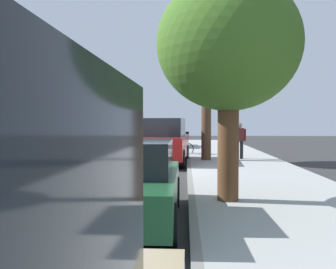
{
  "coord_description": "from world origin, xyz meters",
  "views": [
    {
      "loc": [
        1.39,
        -14.15,
        1.89
      ],
      "look_at": [
        0.41,
        8.61,
        1.09
      ],
      "focal_mm": 42.41,
      "sensor_mm": 36.0,
      "label": 1
    }
  ],
  "objects_px": {
    "parked_suv_red_mid": "(164,141)",
    "street_tree_near_cyclist": "(229,46)",
    "parked_sedan_green_second": "(129,182)",
    "parked_sedan_grey_far": "(171,137)",
    "street_tree_mid_block": "(206,63)",
    "bicycle_at_curb": "(179,149)",
    "cyclist_with_backpack": "(184,138)",
    "pedestrian_on_phone": "(240,139)"
  },
  "relations": [
    {
      "from": "parked_suv_red_mid",
      "to": "street_tree_near_cyclist",
      "type": "height_order",
      "value": "street_tree_near_cyclist"
    },
    {
      "from": "parked_suv_red_mid",
      "to": "parked_sedan_grey_far",
      "type": "xyz_separation_m",
      "value": [
        -0.06,
        9.91,
        -0.27
      ]
    },
    {
      "from": "street_tree_near_cyclist",
      "to": "parked_sedan_grey_far",
      "type": "bearing_deg",
      "value": 96.0
    },
    {
      "from": "street_tree_mid_block",
      "to": "pedestrian_on_phone",
      "type": "distance_m",
      "value": 3.76
    },
    {
      "from": "street_tree_mid_block",
      "to": "pedestrian_on_phone",
      "type": "relative_size",
      "value": 3.43
    },
    {
      "from": "cyclist_with_backpack",
      "to": "street_tree_mid_block",
      "type": "relative_size",
      "value": 0.29
    },
    {
      "from": "parked_sedan_green_second",
      "to": "bicycle_at_curb",
      "type": "relative_size",
      "value": 2.78
    },
    {
      "from": "parked_sedan_green_second",
      "to": "parked_suv_red_mid",
      "type": "bearing_deg",
      "value": 89.29
    },
    {
      "from": "parked_sedan_grey_far",
      "to": "street_tree_mid_block",
      "type": "height_order",
      "value": "street_tree_mid_block"
    },
    {
      "from": "street_tree_near_cyclist",
      "to": "street_tree_mid_block",
      "type": "height_order",
      "value": "street_tree_mid_block"
    },
    {
      "from": "parked_sedan_grey_far",
      "to": "pedestrian_on_phone",
      "type": "bearing_deg",
      "value": -68.0
    },
    {
      "from": "cyclist_with_backpack",
      "to": "pedestrian_on_phone",
      "type": "height_order",
      "value": "pedestrian_on_phone"
    },
    {
      "from": "cyclist_with_backpack",
      "to": "parked_suv_red_mid",
      "type": "bearing_deg",
      "value": -101.96
    },
    {
      "from": "bicycle_at_curb",
      "to": "street_tree_near_cyclist",
      "type": "xyz_separation_m",
      "value": [
        1.26,
        -12.66,
        3.16
      ]
    },
    {
      "from": "parked_sedan_green_second",
      "to": "cyclist_with_backpack",
      "type": "distance_m",
      "value": 13.76
    },
    {
      "from": "bicycle_at_curb",
      "to": "cyclist_with_backpack",
      "type": "relative_size",
      "value": 0.98
    },
    {
      "from": "bicycle_at_curb",
      "to": "street_tree_near_cyclist",
      "type": "relative_size",
      "value": 0.32
    },
    {
      "from": "parked_sedan_green_second",
      "to": "bicycle_at_curb",
      "type": "distance_m",
      "value": 14.2
    },
    {
      "from": "bicycle_at_curb",
      "to": "cyclist_with_backpack",
      "type": "height_order",
      "value": "cyclist_with_backpack"
    },
    {
      "from": "cyclist_with_backpack",
      "to": "street_tree_mid_block",
      "type": "bearing_deg",
      "value": -71.81
    },
    {
      "from": "parked_suv_red_mid",
      "to": "cyclist_with_backpack",
      "type": "bearing_deg",
      "value": 78.04
    },
    {
      "from": "parked_sedan_green_second",
      "to": "parked_suv_red_mid",
      "type": "distance_m",
      "value": 9.81
    },
    {
      "from": "parked_suv_red_mid",
      "to": "street_tree_mid_block",
      "type": "height_order",
      "value": "street_tree_mid_block"
    },
    {
      "from": "parked_sedan_green_second",
      "to": "pedestrian_on_phone",
      "type": "distance_m",
      "value": 11.67
    },
    {
      "from": "parked_sedan_grey_far",
      "to": "street_tree_mid_block",
      "type": "distance_m",
      "value": 10.03
    },
    {
      "from": "parked_sedan_green_second",
      "to": "bicycle_at_curb",
      "type": "height_order",
      "value": "parked_sedan_green_second"
    },
    {
      "from": "cyclist_with_backpack",
      "to": "pedestrian_on_phone",
      "type": "distance_m",
      "value": 3.68
    },
    {
      "from": "parked_sedan_grey_far",
      "to": "cyclist_with_backpack",
      "type": "height_order",
      "value": "cyclist_with_backpack"
    },
    {
      "from": "parked_sedan_grey_far",
      "to": "cyclist_with_backpack",
      "type": "distance_m",
      "value": 6.07
    },
    {
      "from": "parked_suv_red_mid",
      "to": "street_tree_near_cyclist",
      "type": "bearing_deg",
      "value": -77.37
    },
    {
      "from": "parked_suv_red_mid",
      "to": "street_tree_near_cyclist",
      "type": "xyz_separation_m",
      "value": [
        1.86,
        -8.3,
        2.5
      ]
    },
    {
      "from": "street_tree_mid_block",
      "to": "pedestrian_on_phone",
      "type": "xyz_separation_m",
      "value": [
        1.56,
        0.52,
        -3.38
      ]
    },
    {
      "from": "parked_suv_red_mid",
      "to": "cyclist_with_backpack",
      "type": "xyz_separation_m",
      "value": [
        0.83,
        3.92,
        -0.05
      ]
    },
    {
      "from": "pedestrian_on_phone",
      "to": "parked_suv_red_mid",
      "type": "bearing_deg",
      "value": -159.06
    },
    {
      "from": "bicycle_at_curb",
      "to": "pedestrian_on_phone",
      "type": "distance_m",
      "value": 4.22
    },
    {
      "from": "cyclist_with_backpack",
      "to": "parked_sedan_grey_far",
      "type": "bearing_deg",
      "value": 98.4
    },
    {
      "from": "parked_sedan_green_second",
      "to": "parked_sedan_grey_far",
      "type": "height_order",
      "value": "same"
    },
    {
      "from": "bicycle_at_curb",
      "to": "pedestrian_on_phone",
      "type": "relative_size",
      "value": 0.96
    },
    {
      "from": "street_tree_mid_block",
      "to": "bicycle_at_curb",
      "type": "bearing_deg",
      "value": 109.34
    },
    {
      "from": "parked_sedan_green_second",
      "to": "street_tree_mid_block",
      "type": "height_order",
      "value": "street_tree_mid_block"
    },
    {
      "from": "parked_suv_red_mid",
      "to": "bicycle_at_curb",
      "type": "xyz_separation_m",
      "value": [
        0.6,
        4.36,
        -0.67
      ]
    },
    {
      "from": "parked_sedan_green_second",
      "to": "street_tree_near_cyclist",
      "type": "relative_size",
      "value": 0.9
    }
  ]
}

